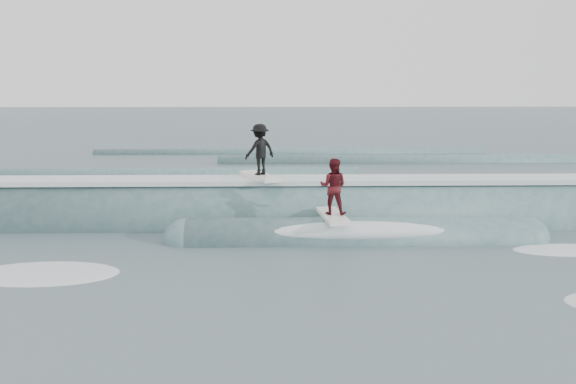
{
  "coord_description": "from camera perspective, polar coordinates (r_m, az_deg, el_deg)",
  "views": [
    {
      "loc": [
        -0.4,
        -13.97,
        4.26
      ],
      "look_at": [
        0.0,
        3.65,
        1.1
      ],
      "focal_mm": 40.0,
      "sensor_mm": 36.0,
      "label": 1
    }
  ],
  "objects": [
    {
      "name": "whitewater",
      "position": [
        14.29,
        0.54,
        -7.18
      ],
      "size": [
        17.36,
        5.37,
        0.1
      ],
      "color": "white",
      "rests_on": "ground"
    },
    {
      "name": "far_swells",
      "position": [
        31.93,
        1.12,
        2.5
      ],
      "size": [
        37.52,
        8.65,
        0.8
      ],
      "color": "#3A6262",
      "rests_on": "ground"
    },
    {
      "name": "ground",
      "position": [
        14.61,
        0.33,
        -6.79
      ],
      "size": [
        160.0,
        160.0,
        0.0
      ],
      "primitive_type": "plane",
      "color": "#374D50",
      "rests_on": "ground"
    },
    {
      "name": "breaking_wave",
      "position": [
        18.81,
        0.7,
        -2.82
      ],
      "size": [
        22.96,
        4.06,
        2.55
      ],
      "color": "#3A6262",
      "rests_on": "ground"
    },
    {
      "name": "surfer_red",
      "position": [
        16.75,
        4.04,
        0.09
      ],
      "size": [
        0.83,
        2.05,
        1.57
      ],
      "color": "white",
      "rests_on": "ground"
    },
    {
      "name": "surfer_black",
      "position": [
        18.75,
        -2.52,
        3.51
      ],
      "size": [
        1.32,
        2.05,
        1.59
      ],
      "color": "white",
      "rests_on": "ground"
    }
  ]
}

